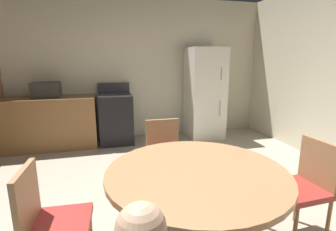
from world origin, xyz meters
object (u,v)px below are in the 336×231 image
chair_west (48,219)px  chair_north (165,153)px  chair_east (306,183)px  refrigerator (205,93)px  microwave (46,90)px  oven_range (116,118)px  dining_table (196,189)px

chair_west → chair_north: bearing=46.3°
chair_east → refrigerator: bearing=-98.2°
chair_east → chair_west: bearing=-2.8°
microwave → oven_range: bearing=0.2°
microwave → chair_north: microwave is taller
chair_north → chair_west: 1.41m
oven_range → chair_north: bearing=-78.1°
oven_range → microwave: microwave is taller
oven_range → refrigerator: refrigerator is taller
microwave → chair_east: bearing=-49.7°
dining_table → chair_east: bearing=2.3°
microwave → dining_table: (1.55, -3.07, -0.42)m
refrigerator → oven_range: bearing=178.2°
refrigerator → dining_table: 3.31m
oven_range → chair_east: bearing=-64.6°
refrigerator → chair_east: bearing=-95.8°
dining_table → chair_north: 1.03m
oven_range → microwave: 1.27m
dining_table → oven_range: bearing=97.7°
microwave → chair_north: 2.63m
chair_east → chair_west: 2.04m
microwave → chair_north: bearing=-52.6°
refrigerator → chair_west: bearing=-128.4°
refrigerator → microwave: size_ratio=4.00×
microwave → chair_north: (1.57, -2.05, -0.53)m
dining_table → chair_west: bearing=176.7°
oven_range → dining_table: oven_range is taller
refrigerator → chair_west: refrigerator is taller
chair_west → dining_table: bearing=0.0°
oven_range → microwave: size_ratio=2.50×
chair_north → chair_west: (-1.03, -0.96, 0.00)m
microwave → chair_west: size_ratio=0.51×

